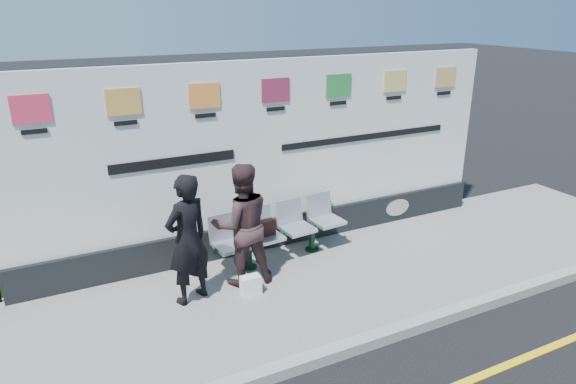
% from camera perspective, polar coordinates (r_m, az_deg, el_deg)
% --- Properties ---
extents(pavement, '(14.00, 3.00, 0.12)m').
position_cam_1_polar(pavement, '(7.38, -0.54, -10.95)').
color(pavement, slate).
rests_on(pavement, ground).
extents(kerb, '(14.00, 0.18, 0.14)m').
position_cam_1_polar(kerb, '(6.29, 5.73, -17.14)').
color(kerb, gray).
rests_on(kerb, ground).
extents(billboard, '(8.00, 0.30, 3.00)m').
position_cam_1_polar(billboard, '(8.13, -1.57, 2.59)').
color(billboard, black).
rests_on(billboard, pavement).
extents(bench, '(2.23, 0.76, 0.47)m').
position_cam_1_polar(bench, '(8.01, -0.71, -5.89)').
color(bench, silver).
rests_on(bench, pavement).
extents(woman_left, '(0.76, 0.64, 1.78)m').
position_cam_1_polar(woman_left, '(6.79, -11.11, -5.20)').
color(woman_left, black).
rests_on(woman_left, pavement).
extents(woman_right, '(0.92, 0.75, 1.77)m').
position_cam_1_polar(woman_right, '(7.14, -5.16, -3.63)').
color(woman_right, '#3A2628').
rests_on(woman_right, pavement).
extents(handbag_brown, '(0.32, 0.16, 0.24)m').
position_cam_1_polar(handbag_brown, '(7.73, -2.55, -4.01)').
color(handbag_brown, black).
rests_on(handbag_brown, bench).
extents(carrier_bag_white, '(0.27, 0.16, 0.27)m').
position_cam_1_polar(carrier_bag_white, '(7.15, -4.16, -10.29)').
color(carrier_bag_white, white).
rests_on(carrier_bag_white, pavement).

